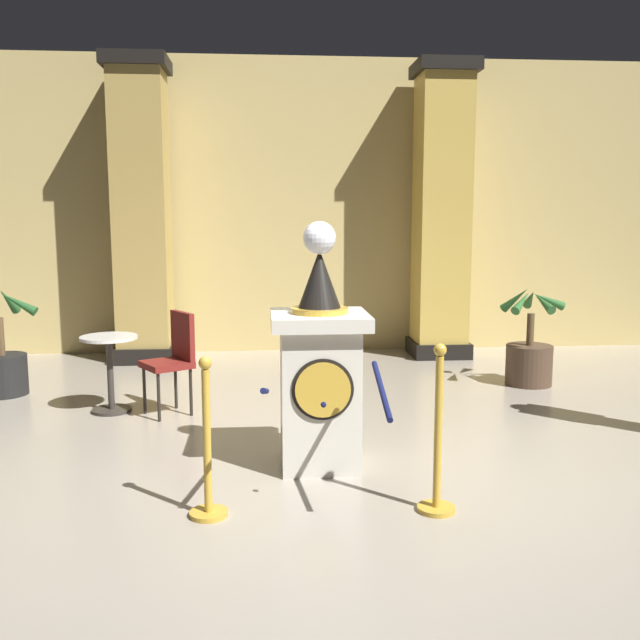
% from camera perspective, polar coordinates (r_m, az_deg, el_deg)
% --- Properties ---
extents(ground_plane, '(11.43, 11.43, 0.00)m').
position_cam_1_polar(ground_plane, '(5.21, 0.11, -12.29)').
color(ground_plane, '#9E9384').
extents(back_wall, '(11.43, 0.16, 3.94)m').
position_cam_1_polar(back_wall, '(9.73, -2.27, 9.13)').
color(back_wall, tan).
rests_on(back_wall, ground_plane).
extents(pedestal_clock, '(0.70, 0.70, 1.81)m').
position_cam_1_polar(pedestal_clock, '(5.16, 0.00, -4.22)').
color(pedestal_clock, silver).
rests_on(pedestal_clock, ground_plane).
extents(stanchion_near, '(0.24, 0.24, 1.01)m').
position_cam_1_polar(stanchion_near, '(4.45, -9.10, -11.26)').
color(stanchion_near, gold).
rests_on(stanchion_near, ground_plane).
extents(stanchion_far, '(0.24, 0.24, 1.07)m').
position_cam_1_polar(stanchion_far, '(4.52, 9.51, -10.59)').
color(stanchion_far, gold).
rests_on(stanchion_far, ground_plane).
extents(velvet_rope, '(0.77, 0.74, 0.22)m').
position_cam_1_polar(velvet_rope, '(4.31, 0.29, -5.75)').
color(velvet_rope, '#141947').
extents(column_left, '(0.78, 0.78, 3.79)m').
position_cam_1_polar(column_left, '(9.25, -14.25, 8.35)').
color(column_left, black).
rests_on(column_left, ground_plane).
extents(column_right, '(0.78, 0.78, 3.79)m').
position_cam_1_polar(column_right, '(9.41, 9.81, 8.48)').
color(column_right, black).
rests_on(column_right, ground_plane).
extents(potted_palm_left, '(0.80, 0.78, 1.14)m').
position_cam_1_polar(potted_palm_left, '(8.02, -24.35, -3.32)').
color(potted_palm_left, black).
rests_on(potted_palm_left, ground_plane).
extents(potted_palm_right, '(0.70, 0.73, 1.11)m').
position_cam_1_polar(potted_palm_right, '(8.09, 16.60, -2.76)').
color(potted_palm_right, '#4C3828').
rests_on(potted_palm_right, ground_plane).
extents(cafe_table, '(0.53, 0.53, 0.73)m').
position_cam_1_polar(cafe_table, '(6.94, -16.66, -3.43)').
color(cafe_table, '#332D28').
rests_on(cafe_table, ground_plane).
extents(cafe_chair_red, '(0.55, 0.55, 0.96)m').
position_cam_1_polar(cafe_chair_red, '(6.71, -11.76, -2.69)').
color(cafe_chair_red, black).
rests_on(cafe_chair_red, ground_plane).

